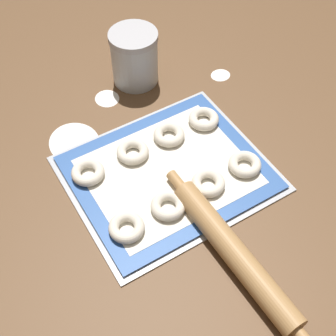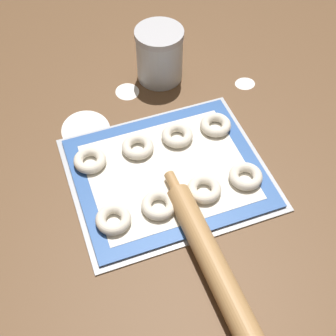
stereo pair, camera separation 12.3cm
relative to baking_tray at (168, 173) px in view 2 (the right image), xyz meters
The scene contains 16 objects.
ground_plane 0.02m from the baking_tray, ahead, with size 2.80×2.80×0.00m, color brown.
baking_tray is the anchor object (origin of this frame).
baking_mat 0.01m from the baking_tray, ahead, with size 0.40×0.34×0.00m.
bagel_front_far_left 0.17m from the baking_tray, 149.97° to the right, with size 0.07×0.07×0.02m.
bagel_front_mid_left 0.10m from the baking_tray, 121.13° to the right, with size 0.07×0.07×0.02m.
bagel_front_mid_right 0.10m from the baking_tray, 56.76° to the right, with size 0.07×0.07×0.02m.
bagel_front_far_right 0.17m from the baking_tray, 27.90° to the right, with size 0.07×0.07×0.02m.
bagel_back_far_left 0.18m from the baking_tray, 152.82° to the left, with size 0.07×0.07×0.02m.
bagel_back_mid_left 0.09m from the baking_tray, 118.49° to the left, with size 0.07×0.07×0.02m.
bagel_back_mid_right 0.10m from the baking_tray, 57.38° to the left, with size 0.07×0.07×0.02m.
bagel_back_far_right 0.17m from the baking_tray, 28.94° to the left, with size 0.07×0.07×0.02m.
flour_canister 0.33m from the baking_tray, 73.71° to the left, with size 0.12×0.12×0.14m.
rolling_pin 0.24m from the baking_tray, 89.99° to the right, with size 0.06×0.45×0.05m.
flour_patch_near 0.29m from the baking_tray, 91.37° to the left, with size 0.06×0.06×0.00m.
flour_patch_far 0.36m from the baking_tray, 35.88° to the left, with size 0.05×0.05×0.00m.
flour_patch_side 0.24m from the baking_tray, 125.71° to the left, with size 0.12×0.13×0.00m.
Camera 2 is at (-0.23, -0.59, 0.83)m, focal length 50.00 mm.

